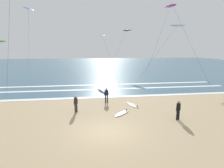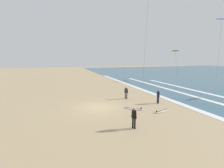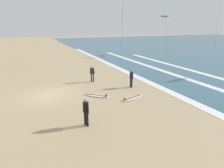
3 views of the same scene
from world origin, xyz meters
TOP-DOWN VIEW (x-y plane):
  - ground_plane at (0.00, 0.00)m, footprint 160.00×160.00m
  - wave_foam_shoreline at (-2.00, 9.39)m, footprint 55.58×0.87m
  - wave_foam_mid_break at (-0.97, 13.78)m, footprint 41.05×0.75m
  - wave_foam_outer_break at (1.45, 17.17)m, footprint 36.16×0.78m
  - surfer_background_far at (6.03, 1.36)m, footprint 0.51×0.32m
  - surfer_mid_group at (-2.29, 4.39)m, footprint 0.39×0.45m
  - surfer_right_near at (0.81, 7.07)m, footprint 0.51×0.32m
  - surfboard_foreground_flat at (1.79, 3.43)m, footprint 1.87×1.94m
  - surfboard_left_pile at (3.38, 5.74)m, footprint 1.20×2.18m
  - kite_lime_high_right at (-16.41, 23.46)m, footprint 4.71×4.40m

SIDE VIEW (x-z plane):
  - ground_plane at x=0.00m, z-range 0.00..0.00m
  - wave_foam_shoreline at x=-2.00m, z-range 0.01..0.02m
  - wave_foam_mid_break at x=-0.97m, z-range 0.01..0.02m
  - wave_foam_outer_break at x=1.45m, z-range 0.01..0.02m
  - surfboard_foreground_flat at x=1.79m, z-range -0.08..0.17m
  - surfboard_left_pile at x=3.38m, z-range -0.08..0.17m
  - surfer_background_far at x=6.03m, z-range 0.16..1.76m
  - surfer_mid_group at x=-2.29m, z-range 0.16..1.76m
  - surfer_right_near at x=0.81m, z-range 0.16..1.76m
  - kite_lime_high_right at x=-16.41m, z-range 3.34..10.51m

